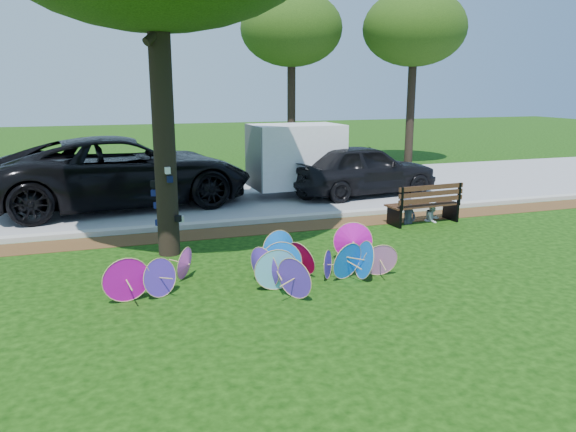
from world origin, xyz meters
The scene contains 12 objects.
ground centered at (0.00, 0.00, 0.00)m, with size 90.00×90.00×0.00m, color black.
mulch_strip centered at (0.00, 4.50, 0.01)m, with size 90.00×1.00×0.01m, color #472D16.
curb centered at (0.00, 5.20, 0.06)m, with size 90.00×0.30×0.12m, color #B7B5AD.
street centered at (0.00, 9.35, 0.01)m, with size 90.00×8.00×0.01m, color gray.
parasol_pile centered at (0.02, 0.79, 0.36)m, with size 5.20×2.15×0.79m.
black_van centered at (-2.32, 8.38, 1.01)m, with size 3.34×7.25×2.02m, color black.
dark_pickup centered at (4.91, 7.76, 0.82)m, with size 1.94×4.83×1.64m, color black.
cargo_trailer centered at (2.90, 8.40, 1.27)m, with size 2.77×1.75×2.54m, color white.
park_bench centered at (4.73, 3.90, 0.50)m, with size 1.94×0.74×1.01m, color black, non-canonical shape.
person_left centered at (4.38, 3.95, 0.64)m, with size 0.47×0.31×1.28m, color #3C3F51.
person_right centered at (5.08, 3.95, 0.51)m, with size 0.50×0.39×1.03m, color silver.
bg_trees centered at (1.98, 14.79, 5.77)m, with size 23.84×6.34×7.40m.
Camera 1 is at (-2.91, -8.24, 3.41)m, focal length 35.00 mm.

